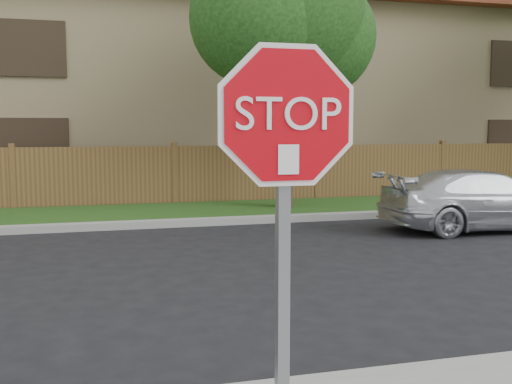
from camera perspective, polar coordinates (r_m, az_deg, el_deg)
name	(u,v)px	position (r m, az deg, el deg)	size (l,w,h in m)	color
ground	(357,380)	(5.28, 9.59, -17.26)	(90.00, 90.00, 0.00)	black
far_curb	(195,222)	(12.86, -5.79, -2.88)	(70.00, 0.30, 0.15)	gray
grass_strip	(184,212)	(14.48, -6.86, -1.94)	(70.00, 3.00, 0.12)	#1E4714
fence	(175,176)	(15.97, -7.73, 1.48)	(70.00, 0.12, 1.60)	brown
apartment_building	(153,86)	(21.53, -9.81, 9.91)	(35.20, 9.20, 7.20)	#9A865F
tree_mid	(288,10)	(14.95, 3.05, 16.90)	(4.80, 3.90, 7.35)	#382B21
stop_sign	(286,179)	(3.06, 2.85, 1.28)	(1.01, 0.13, 2.55)	gray
sedan_right	(483,200)	(13.06, 20.77, -0.71)	(1.73, 4.25, 1.23)	silver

